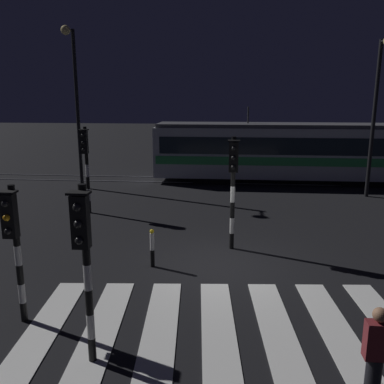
# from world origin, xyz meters

# --- Properties ---
(ground_plane) EXTENTS (120.00, 120.00, 0.00)m
(ground_plane) POSITION_xyz_m (0.00, 0.00, 0.00)
(ground_plane) COLOR black
(rail_near) EXTENTS (80.00, 0.12, 0.03)m
(rail_near) POSITION_xyz_m (0.00, 11.31, 0.01)
(rail_near) COLOR #59595E
(rail_near) RESTS_ON ground
(rail_far) EXTENTS (80.00, 0.12, 0.03)m
(rail_far) POSITION_xyz_m (0.00, 12.75, 0.01)
(rail_far) COLOR #59595E
(rail_far) RESTS_ON ground
(crosswalk_zebra) EXTENTS (8.29, 5.16, 0.02)m
(crosswalk_zebra) POSITION_xyz_m (-0.00, -3.48, 0.01)
(crosswalk_zebra) COLOR silver
(crosswalk_zebra) RESTS_ON ground
(traffic_light_kerb_mid_left) EXTENTS (0.36, 0.42, 3.31)m
(traffic_light_kerb_mid_left) POSITION_xyz_m (-2.28, -4.62, 2.19)
(traffic_light_kerb_mid_left) COLOR black
(traffic_light_kerb_mid_left) RESTS_ON ground
(traffic_light_median_centre) EXTENTS (0.36, 0.42, 3.54)m
(traffic_light_median_centre) POSITION_xyz_m (0.26, 1.34, 2.34)
(traffic_light_median_centre) COLOR black
(traffic_light_median_centre) RESTS_ON ground
(traffic_light_corner_near_left) EXTENTS (0.36, 0.42, 3.00)m
(traffic_light_corner_near_left) POSITION_xyz_m (-4.19, -3.41, 1.98)
(traffic_light_corner_near_left) COLOR black
(traffic_light_corner_near_left) RESTS_ON ground
(traffic_light_corner_far_left) EXTENTS (0.36, 0.42, 3.54)m
(traffic_light_corner_far_left) POSITION_xyz_m (-5.59, 4.92, 2.33)
(traffic_light_corner_far_left) COLOR black
(traffic_light_corner_far_left) RESTS_ON ground
(street_lamp_trackside_left) EXTENTS (0.44, 1.21, 7.90)m
(street_lamp_trackside_left) POSITION_xyz_m (-7.53, 9.31, 4.95)
(street_lamp_trackside_left) COLOR black
(street_lamp_trackside_left) RESTS_ON ground
(street_lamp_trackside_right) EXTENTS (0.44, 1.21, 7.20)m
(street_lamp_trackside_right) POSITION_xyz_m (6.74, 8.72, 4.57)
(street_lamp_trackside_right) COLOR black
(street_lamp_trackside_right) RESTS_ON ground
(tram) EXTENTS (14.68, 2.58, 4.15)m
(tram) POSITION_xyz_m (3.29, 12.02, 1.74)
(tram) COLOR silver
(tram) RESTS_ON ground
(pedestrian_waiting_at_kerb) EXTENTS (0.36, 0.24, 1.71)m
(pedestrian_waiting_at_kerb) POSITION_xyz_m (2.39, -5.28, 0.88)
(pedestrian_waiting_at_kerb) COLOR black
(pedestrian_waiting_at_kerb) RESTS_ON ground
(bollard_island_edge) EXTENTS (0.12, 0.12, 1.11)m
(bollard_island_edge) POSITION_xyz_m (-1.97, -0.22, 0.56)
(bollard_island_edge) COLOR black
(bollard_island_edge) RESTS_ON ground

